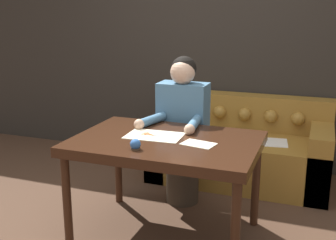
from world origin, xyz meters
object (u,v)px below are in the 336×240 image
Objects in this scene: person at (182,131)px; dining_table at (166,149)px; couch at (241,149)px; pin_cushion at (135,145)px; scissors at (151,135)px.

dining_table is at bearing -82.93° from person.
pin_cushion is at bearing -104.05° from couch.
person is 17.60× the size of pin_cushion.
couch is 23.36× the size of pin_cushion.
pin_cushion is at bearing -109.78° from dining_table.
pin_cushion reaches higher than couch.
scissors is (-0.06, -0.54, 0.11)m from person.
scissors is (-0.13, 0.04, 0.08)m from dining_table.
couch is 0.88m from person.
person is at bearing 97.07° from dining_table.
couch is at bearing 63.14° from person.
scissors is 0.33m from pin_cushion.
pin_cushion reaches higher than scissors.
couch is 1.70m from pin_cushion.
dining_table is 0.32m from pin_cushion.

